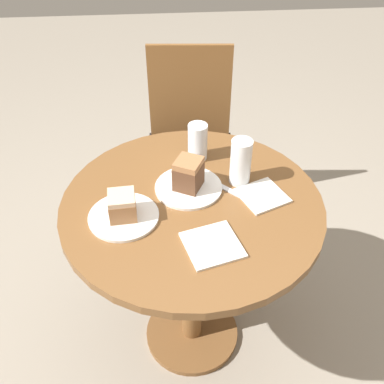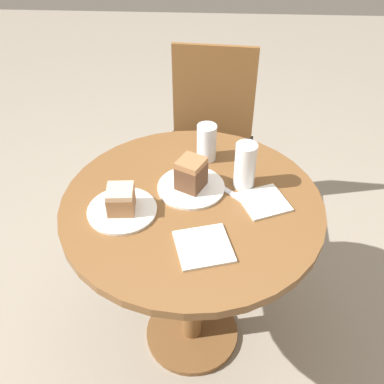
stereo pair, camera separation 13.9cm
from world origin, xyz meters
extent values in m
plane|color=gray|center=(0.00, 0.00, 0.00)|extent=(8.00, 8.00, 0.00)
cylinder|color=brown|center=(0.00, 0.00, 0.01)|extent=(0.38, 0.38, 0.03)
cylinder|color=brown|center=(0.00, 0.00, 0.37)|extent=(0.08, 0.08, 0.69)
cylinder|color=brown|center=(0.00, 0.00, 0.73)|extent=(0.83, 0.83, 0.03)
cylinder|color=brown|center=(-0.15, 0.51, 0.21)|extent=(0.04, 0.04, 0.41)
cylinder|color=brown|center=(0.22, 0.48, 0.21)|extent=(0.04, 0.04, 0.41)
cylinder|color=brown|center=(-0.13, 0.87, 0.21)|extent=(0.04, 0.04, 0.41)
cylinder|color=brown|center=(0.24, 0.84, 0.21)|extent=(0.04, 0.04, 0.41)
cube|color=black|center=(0.04, 0.67, 0.43)|extent=(0.44, 0.44, 0.03)
cube|color=brown|center=(0.06, 0.87, 0.67)|extent=(0.39, 0.05, 0.47)
cylinder|color=white|center=(-0.01, 0.07, 0.75)|extent=(0.22, 0.22, 0.01)
cylinder|color=white|center=(-0.21, -0.06, 0.75)|extent=(0.21, 0.21, 0.01)
cube|color=brown|center=(-0.01, 0.07, 0.80)|extent=(0.11, 0.11, 0.08)
cube|color=#9E6B42|center=(-0.01, 0.07, 0.85)|extent=(0.11, 0.11, 0.02)
cube|color=#9E6B42|center=(-0.21, -0.06, 0.79)|extent=(0.09, 0.09, 0.06)
cube|color=beige|center=(-0.21, -0.06, 0.83)|extent=(0.08, 0.09, 0.02)
cylinder|color=beige|center=(0.04, 0.24, 0.79)|extent=(0.06, 0.06, 0.08)
cylinder|color=white|center=(0.04, 0.24, 0.81)|extent=(0.07, 0.07, 0.13)
cylinder|color=silver|center=(0.16, 0.09, 0.81)|extent=(0.06, 0.06, 0.13)
cylinder|color=white|center=(0.16, 0.09, 0.83)|extent=(0.07, 0.07, 0.16)
cube|color=silver|center=(0.04, -0.19, 0.75)|extent=(0.19, 0.19, 0.01)
cube|color=silver|center=(0.12, 0.04, 0.75)|extent=(0.12, 0.12, 0.00)
cube|color=silver|center=(0.23, 0.01, 0.75)|extent=(0.18, 0.18, 0.01)
camera|label=1|loc=(-0.09, -1.06, 1.68)|focal=42.00mm
camera|label=2|loc=(0.05, -1.06, 1.68)|focal=42.00mm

